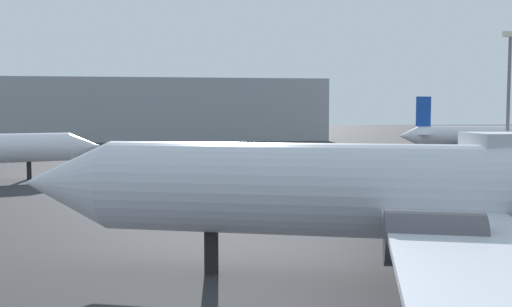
# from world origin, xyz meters

# --- Properties ---
(airplane_at_gate) EXTENTS (34.34, 28.50, 11.64)m
(airplane_at_gate) POSITION_xyz_m (8.87, 14.15, 3.87)
(airplane_at_gate) COLOR silver
(airplane_at_gate) RESTS_ON ground_plane
(airplane_distant) EXTENTS (26.74, 20.70, 9.65)m
(airplane_distant) POSITION_xyz_m (46.97, 78.66, 3.40)
(airplane_distant) COLOR silver
(airplane_distant) RESTS_ON ground_plane
(light_mast_right) EXTENTS (2.40, 0.50, 19.24)m
(light_mast_right) POSITION_xyz_m (48.75, 72.30, 10.88)
(light_mast_right) COLOR slate
(light_mast_right) RESTS_ON ground_plane
(terminal_building) EXTENTS (88.19, 19.44, 15.44)m
(terminal_building) POSITION_xyz_m (-7.66, 139.68, 7.72)
(terminal_building) COLOR #999EA3
(terminal_building) RESTS_ON ground_plane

